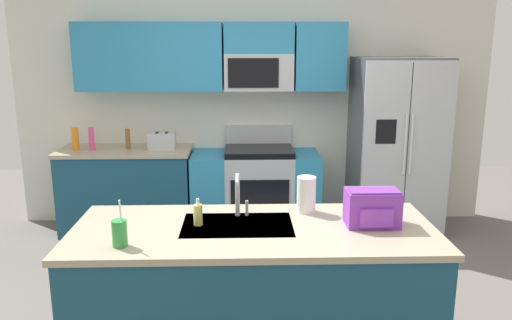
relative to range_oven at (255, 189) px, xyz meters
name	(u,v)px	position (x,y,z in m)	size (l,w,h in m)	color
ground_plane	(261,313)	(-0.01, -1.80, -0.44)	(9.00, 9.00, 0.00)	#66605B
kitchen_wall_unit	(241,91)	(-0.15, 0.28, 1.03)	(5.20, 0.43, 2.60)	silver
back_counter	(127,189)	(-1.38, 0.00, 0.01)	(1.39, 0.63, 0.90)	navy
range_oven	(255,189)	(0.00, 0.00, 0.00)	(1.36, 0.61, 1.10)	#B7BABF
refrigerator	(396,146)	(1.49, -0.07, 0.48)	(0.90, 0.76, 1.85)	#4C4F54
island_counter	(254,294)	(-0.08, -2.36, 0.01)	(2.21, 0.90, 0.90)	navy
toaster	(162,141)	(-0.98, -0.05, 0.55)	(0.28, 0.16, 0.18)	#B7BABF
pepper_mill	(128,139)	(-1.34, 0.00, 0.56)	(0.05, 0.05, 0.21)	brown
bottle_pink	(92,139)	(-1.71, -0.05, 0.57)	(0.06, 0.06, 0.24)	#EA4C93
bottle_orange	(75,139)	(-1.88, -0.04, 0.57)	(0.07, 0.07, 0.24)	orange
sink_faucet	(238,192)	(-0.17, -2.17, 0.62)	(0.09, 0.21, 0.28)	#B7BABF
drink_cup_green	(120,233)	(-0.82, -2.63, 0.53)	(0.08, 0.08, 0.27)	green
soap_dispenser	(198,214)	(-0.42, -2.31, 0.53)	(0.06, 0.06, 0.17)	#D8CC66
paper_towel_roll	(306,195)	(0.28, -2.08, 0.58)	(0.12, 0.12, 0.24)	white
backpack	(372,207)	(0.65, -2.34, 0.57)	(0.32, 0.22, 0.23)	purple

